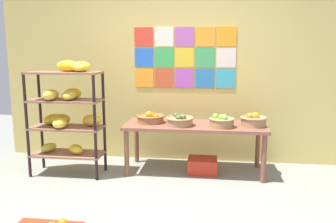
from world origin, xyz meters
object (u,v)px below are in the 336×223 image
fruit_basket_right (180,120)px  produce_crate_under_table (203,166)px  banana_shelf_unit (67,108)px  fruit_basket_centre (253,120)px  fruit_basket_left (222,121)px  fruit_basket_back_left (151,118)px  display_table (195,129)px

fruit_basket_right → produce_crate_under_table: size_ratio=0.93×
banana_shelf_unit → fruit_basket_centre: bearing=6.4°
banana_shelf_unit → fruit_basket_left: 1.93m
fruit_basket_back_left → produce_crate_under_table: bearing=-4.9°
fruit_basket_centre → fruit_basket_right: bearing=-174.8°
fruit_basket_left → produce_crate_under_table: fruit_basket_left is taller
fruit_basket_right → fruit_basket_centre: (0.91, 0.08, 0.01)m
fruit_basket_left → fruit_basket_back_left: size_ratio=0.86×
fruit_basket_centre → produce_crate_under_table: fruit_basket_centre is taller
fruit_basket_right → produce_crate_under_table: fruit_basket_right is taller
display_table → fruit_basket_left: 0.38m
banana_shelf_unit → display_table: (1.58, 0.28, -0.29)m
fruit_basket_right → fruit_basket_back_left: 0.42m
fruit_basket_left → produce_crate_under_table: bearing=157.8°
fruit_basket_left → fruit_basket_centre: (0.39, 0.10, 0.00)m
fruit_basket_right → fruit_basket_centre: size_ratio=1.05×
display_table → fruit_basket_back_left: 0.59m
display_table → produce_crate_under_table: size_ratio=4.80×
display_table → fruit_basket_back_left: (-0.58, 0.02, 0.13)m
fruit_basket_right → fruit_basket_left: size_ratio=1.11×
display_table → produce_crate_under_table: 0.48m
banana_shelf_unit → fruit_basket_centre: (2.31, 0.26, -0.15)m
display_table → fruit_basket_back_left: size_ratio=4.90×
banana_shelf_unit → fruit_basket_right: size_ratio=4.16×
fruit_basket_right → fruit_basket_centre: fruit_basket_centre is taller
fruit_basket_right → fruit_basket_back_left: bearing=161.9°
banana_shelf_unit → display_table: size_ratio=0.81×
fruit_basket_centre → produce_crate_under_table: 0.87m
fruit_basket_left → fruit_basket_centre: bearing=14.8°
banana_shelf_unit → fruit_basket_centre: size_ratio=4.36×
banana_shelf_unit → fruit_basket_right: (1.40, 0.18, -0.16)m
display_table → fruit_basket_left: (0.33, -0.13, 0.14)m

